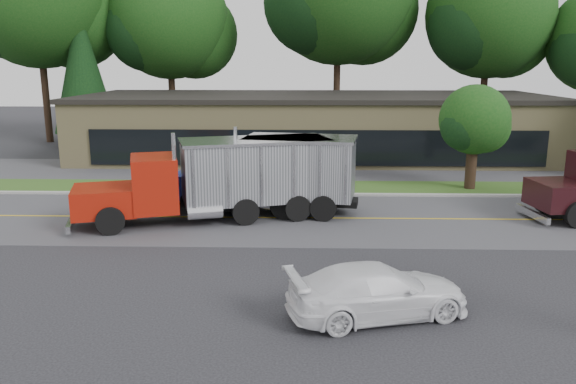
% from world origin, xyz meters
% --- Properties ---
extents(ground, '(140.00, 140.00, 0.00)m').
position_xyz_m(ground, '(0.00, 0.00, 0.00)').
color(ground, '#3A3A40').
rests_on(ground, ground).
extents(road, '(60.00, 8.00, 0.02)m').
position_xyz_m(road, '(0.00, 9.00, 0.00)').
color(road, slate).
rests_on(road, ground).
extents(center_line, '(60.00, 0.12, 0.01)m').
position_xyz_m(center_line, '(0.00, 9.00, 0.00)').
color(center_line, gold).
rests_on(center_line, ground).
extents(curb, '(60.00, 0.30, 0.12)m').
position_xyz_m(curb, '(0.00, 13.20, 0.00)').
color(curb, '#9E9E99').
rests_on(curb, ground).
extents(grass_verge, '(60.00, 3.40, 0.03)m').
position_xyz_m(grass_verge, '(0.00, 15.00, 0.00)').
color(grass_verge, '#315D1F').
rests_on(grass_verge, ground).
extents(far_parking, '(60.00, 7.00, 0.02)m').
position_xyz_m(far_parking, '(0.00, 20.00, 0.00)').
color(far_parking, slate).
rests_on(far_parking, ground).
extents(strip_mall, '(32.00, 12.00, 4.00)m').
position_xyz_m(strip_mall, '(2.00, 26.00, 2.00)').
color(strip_mall, tan).
rests_on(strip_mall, ground).
extents(tree_far_a, '(12.32, 11.60, 17.58)m').
position_xyz_m(tree_far_a, '(-19.81, 32.15, 11.22)').
color(tree_far_a, '#382619').
rests_on(tree_far_a, ground).
extents(tree_far_b, '(10.48, 9.86, 14.95)m').
position_xyz_m(tree_far_b, '(-9.84, 34.13, 9.54)').
color(tree_far_b, '#382619').
rests_on(tree_far_b, ground).
extents(tree_far_d, '(10.69, 10.06, 15.25)m').
position_xyz_m(tree_far_d, '(16.16, 33.13, 9.73)').
color(tree_far_d, '#382619').
rests_on(tree_far_d, ground).
extents(evergreen_left, '(4.83, 4.83, 10.97)m').
position_xyz_m(evergreen_left, '(-16.00, 30.00, 6.03)').
color(evergreen_left, '#382619').
rests_on(evergreen_left, ground).
extents(tree_verge, '(3.81, 3.59, 5.44)m').
position_xyz_m(tree_verge, '(10.06, 15.05, 3.45)').
color(tree_verge, '#382619').
rests_on(tree_verge, ground).
extents(dump_truck_red, '(10.76, 5.36, 3.36)m').
position_xyz_m(dump_truck_red, '(-2.23, 8.79, 1.81)').
color(dump_truck_red, black).
rests_on(dump_truck_red, ground).
extents(dump_truck_blue, '(8.33, 3.79, 3.36)m').
position_xyz_m(dump_truck_blue, '(-0.03, 10.07, 1.80)').
color(dump_truck_blue, black).
rests_on(dump_truck_blue, ground).
extents(rally_car, '(5.15, 3.19, 1.39)m').
position_xyz_m(rally_car, '(3.17, -0.42, 0.70)').
color(rally_car, white).
rests_on(rally_car, ground).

